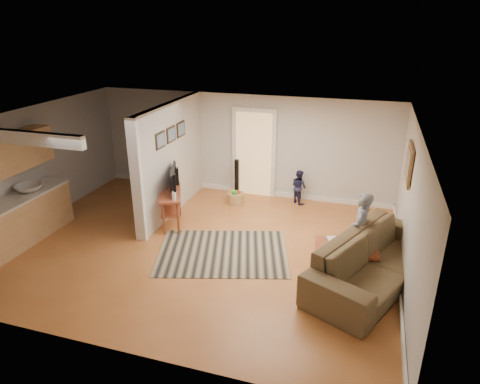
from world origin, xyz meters
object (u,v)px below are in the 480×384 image
at_px(tv_console, 171,195).
at_px(toddler, 298,203).
at_px(coffee_table, 347,251).
at_px(toy_basket, 236,198).
at_px(speaker_right, 237,178).
at_px(speaker_left, 177,192).
at_px(sofa, 373,282).
at_px(child, 356,265).

relative_size(tv_console, toddler, 1.50).
xyz_separation_m(coffee_table, toddler, (-1.32, 2.65, -0.33)).
bearing_deg(tv_console, coffee_table, -35.69).
distance_m(toy_basket, toddler, 1.53).
height_order(coffee_table, speaker_right, speaker_right).
bearing_deg(toy_basket, toddler, 18.57).
bearing_deg(speaker_right, speaker_left, -122.79).
relative_size(sofa, tv_console, 2.34).
bearing_deg(speaker_right, coffee_table, -43.57).
height_order(tv_console, speaker_left, speaker_left).
bearing_deg(tv_console, sofa, -38.98).
bearing_deg(coffee_table, speaker_left, 163.20).
distance_m(speaker_right, child, 3.99).
bearing_deg(speaker_right, tv_console, -115.04).
bearing_deg(child, speaker_right, -119.47).
height_order(coffee_table, child, child).
distance_m(coffee_table, toy_basket, 3.52).
distance_m(sofa, coffee_table, 0.68).
relative_size(toy_basket, child, 0.29).
distance_m(speaker_left, child, 4.16).
height_order(coffee_table, tv_console, tv_console).
xyz_separation_m(child, toddler, (-1.51, 2.50, 0.00)).
relative_size(coffee_table, tv_console, 0.92).
bearing_deg(coffee_table, toddler, 116.50).
xyz_separation_m(speaker_left, child, (4.00, -1.00, -0.56)).
xyz_separation_m(sofa, toddler, (-1.81, 3.00, 0.00)).
distance_m(speaker_left, toy_basket, 1.52).
bearing_deg(coffee_table, toy_basket, 141.91).
bearing_deg(toy_basket, speaker_right, 103.83).
bearing_deg(coffee_table, tv_console, 169.24).
height_order(tv_console, toy_basket, tv_console).
xyz_separation_m(coffee_table, child, (0.19, 0.15, -0.33)).
relative_size(tv_console, speaker_left, 1.11).
distance_m(child, toddler, 2.92).
xyz_separation_m(coffee_table, speaker_left, (-3.81, 1.15, 0.23)).
xyz_separation_m(tv_console, speaker_right, (0.87, 1.94, -0.20)).
height_order(coffee_table, speaker_left, speaker_left).
bearing_deg(child, toy_basket, -114.65).
relative_size(speaker_right, toy_basket, 2.34).
bearing_deg(speaker_left, sofa, -43.30).
xyz_separation_m(speaker_right, toy_basket, (0.12, -0.48, -0.33)).
relative_size(tv_console, speaker_right, 1.32).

